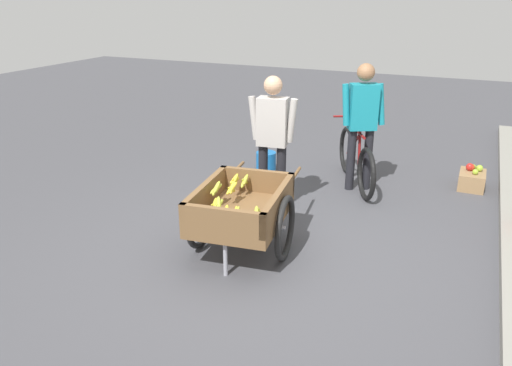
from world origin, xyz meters
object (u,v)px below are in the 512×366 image
object	(u,v)px
fruit_cart	(241,212)
apple_crate	(472,179)
vendor_person	(273,132)
plastic_bucket	(266,162)
cyclist_person	(363,116)
bicycle	(356,159)

from	to	relation	value
fruit_cart	apple_crate	distance (m)	3.47
vendor_person	plastic_bucket	size ratio (longest dim) A/B	5.40
cyclist_person	bicycle	bearing A→B (deg)	-151.67
vendor_person	plastic_bucket	xyz separation A→B (m)	(-1.14, -0.56, -0.79)
vendor_person	apple_crate	size ratio (longest dim) A/B	3.57
fruit_cart	vendor_person	distance (m)	1.26
fruit_cart	cyclist_person	distance (m)	2.32
fruit_cart	plastic_bucket	distance (m)	2.40
bicycle	cyclist_person	size ratio (longest dim) A/B	0.92
vendor_person	bicycle	bearing A→B (deg)	147.79
fruit_cart	cyclist_person	world-z (taller)	cyclist_person
apple_crate	vendor_person	bearing A→B (deg)	-52.58
fruit_cart	apple_crate	xyz separation A→B (m)	(-2.80, 2.02, -0.31)
vendor_person	cyclist_person	world-z (taller)	cyclist_person
bicycle	plastic_bucket	xyz separation A→B (m)	(0.02, -1.28, -0.21)
bicycle	cyclist_person	distance (m)	0.64
plastic_bucket	apple_crate	size ratio (longest dim) A/B	0.66
cyclist_person	plastic_bucket	xyz separation A→B (m)	(-0.12, -1.36, -0.83)
plastic_bucket	cyclist_person	bearing A→B (deg)	85.01
bicycle	vendor_person	bearing A→B (deg)	-32.21
bicycle	apple_crate	bearing A→B (deg)	109.31
plastic_bucket	fruit_cart	bearing A→B (deg)	17.12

